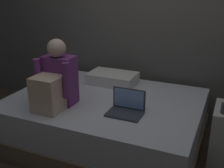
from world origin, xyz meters
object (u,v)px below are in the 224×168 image
Objects in this scene: pillow at (113,78)px; bed at (106,121)px; person_sitting at (55,82)px; laptop at (126,108)px.

bed is at bearing -75.91° from pillow.
person_sitting is 2.05× the size of laptop.
laptop reaches higher than pillow.
laptop is at bearing -57.47° from pillow.
pillow is (0.25, 0.81, -0.19)m from person_sitting.
laptop reaches higher than bed.
person_sitting is at bearing -107.14° from pillow.
laptop is at bearing -36.39° from bed.
bed is 3.05× the size of person_sitting.
person_sitting reaches higher than laptop.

